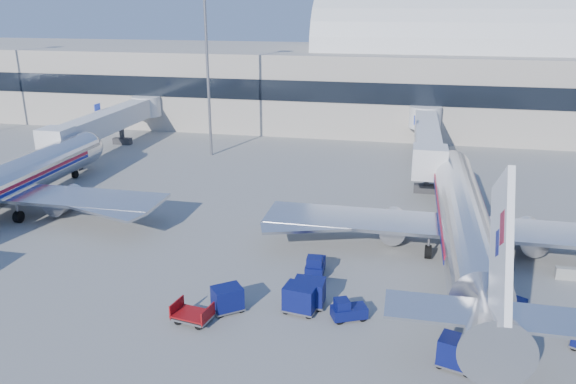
% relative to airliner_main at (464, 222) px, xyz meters
% --- Properties ---
extents(ground, '(260.00, 260.00, 0.00)m').
position_rel_airliner_main_xyz_m(ground, '(-10.00, -4.51, -2.93)').
color(ground, gray).
rests_on(ground, ground).
extents(terminal, '(170.00, 28.15, 21.00)m').
position_rel_airliner_main_xyz_m(terminal, '(-23.60, 51.46, 4.60)').
color(terminal, '#B2AA9E').
rests_on(terminal, ground).
extents(airliner_main, '(32.00, 37.26, 12.07)m').
position_rel_airliner_main_xyz_m(airliner_main, '(0.00, 0.00, 0.00)').
color(airliner_main, silver).
rests_on(airliner_main, ground).
extents(jetbridge_near, '(4.40, 27.50, 6.25)m').
position_rel_airliner_main_xyz_m(jetbridge_near, '(-2.40, 26.30, 1.00)').
color(jetbridge_near, silver).
rests_on(jetbridge_near, ground).
extents(jetbridge_mid, '(4.40, 27.50, 6.25)m').
position_rel_airliner_main_xyz_m(jetbridge_mid, '(-44.40, 26.30, 1.00)').
color(jetbridge_mid, silver).
rests_on(jetbridge_mid, ground).
extents(mast_west, '(2.00, 1.20, 22.60)m').
position_rel_airliner_main_xyz_m(mast_west, '(-30.00, 25.49, 11.87)').
color(mast_west, slate).
rests_on(mast_west, ground).
extents(tug_lead, '(2.50, 1.95, 1.46)m').
position_rel_airliner_main_xyz_m(tug_lead, '(-7.87, -11.37, -2.26)').
color(tug_lead, '#0A104C').
rests_on(tug_lead, ground).
extents(tug_right, '(2.24, 1.85, 1.31)m').
position_rel_airliner_main_xyz_m(tug_right, '(2.48, -7.63, -2.33)').
color(tug_right, '#0A104C').
rests_on(tug_right, ground).
extents(tug_left, '(1.40, 2.65, 1.69)m').
position_rel_airliner_main_xyz_m(tug_left, '(-10.91, -5.74, -2.16)').
color(tug_left, '#0A104C').
rests_on(tug_left, ground).
extents(cart_train_a, '(2.18, 1.68, 1.89)m').
position_rel_airliner_main_xyz_m(cart_train_a, '(-10.57, -10.18, -1.92)').
color(cart_train_a, '#0A104C').
rests_on(cart_train_a, ground).
extents(cart_train_b, '(2.36, 1.94, 1.89)m').
position_rel_airliner_main_xyz_m(cart_train_b, '(-11.01, -11.07, -1.92)').
color(cart_train_b, '#0A104C').
rests_on(cart_train_b, ground).
extents(cart_train_c, '(2.47, 2.39, 1.73)m').
position_rel_airliner_main_xyz_m(cart_train_c, '(-15.71, -11.99, -2.00)').
color(cart_train_c, '#0A104C').
rests_on(cart_train_c, ground).
extents(cart_solo_near, '(2.40, 2.09, 1.79)m').
position_rel_airliner_main_xyz_m(cart_solo_near, '(-1.40, -15.08, -1.97)').
color(cart_solo_near, '#0A104C').
rests_on(cart_solo_near, ground).
extents(cart_open_red, '(2.65, 2.08, 0.64)m').
position_rel_airliner_main_xyz_m(cart_open_red, '(-17.44, -13.76, -2.47)').
color(cart_open_red, slate).
rests_on(cart_open_red, ground).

